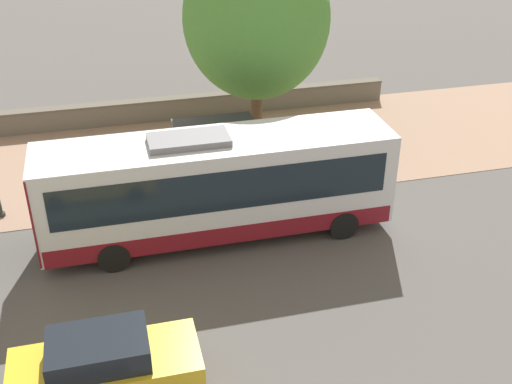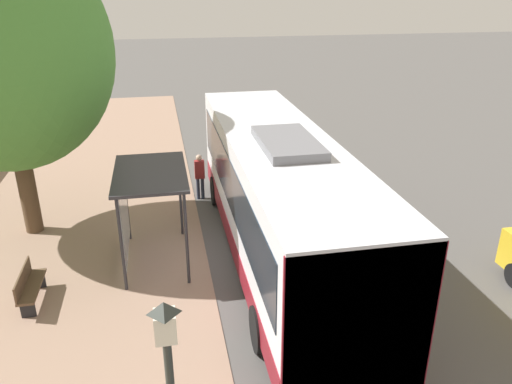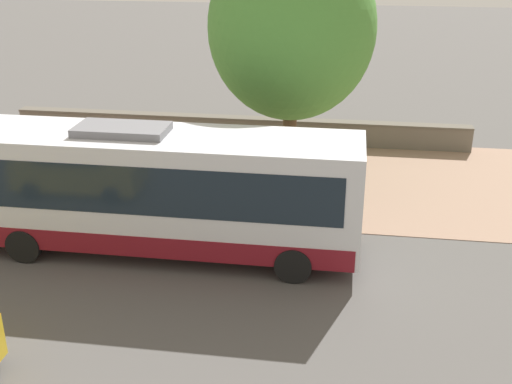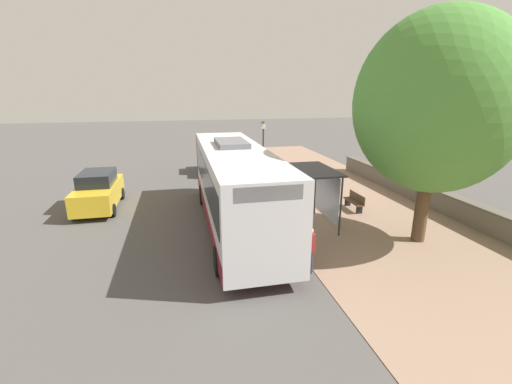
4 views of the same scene
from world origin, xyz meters
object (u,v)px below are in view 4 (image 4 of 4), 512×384
(bus, at_px, (235,185))
(bench, at_px, (355,201))
(bus_shelter, at_px, (315,178))
(street_lamp_near, at_px, (263,146))
(parked_car_far_lane, at_px, (98,191))
(pedestrian, at_px, (309,247))
(parked_car_behind_bus, at_px, (217,159))
(shade_tree, at_px, (437,104))

(bus, distance_m, bench, 6.54)
(bus_shelter, bearing_deg, street_lamp_near, -86.99)
(bench, distance_m, parked_car_far_lane, 13.20)
(bus_shelter, bearing_deg, parked_car_far_lane, -24.87)
(bus, distance_m, parked_car_far_lane, 7.71)
(bus_shelter, bearing_deg, bench, -152.44)
(pedestrian, xyz_separation_m, bench, (-4.61, -5.52, -0.50))
(street_lamp_near, bearing_deg, parked_car_behind_bus, -53.72)
(bus, bearing_deg, bench, -172.08)
(shade_tree, bearing_deg, parked_car_far_lane, -27.84)
(street_lamp_near, height_order, parked_car_behind_bus, street_lamp_near)
(parked_car_behind_bus, distance_m, parked_car_far_lane, 9.77)
(parked_car_far_lane, bearing_deg, shade_tree, 152.16)
(bench, xyz_separation_m, street_lamp_near, (3.26, -6.44, 1.93))
(pedestrian, distance_m, street_lamp_near, 12.13)
(pedestrian, distance_m, bench, 7.21)
(street_lamp_near, distance_m, parked_car_behind_bus, 4.65)
(pedestrian, distance_m, shade_tree, 7.11)
(bench, distance_m, shade_tree, 6.41)
(bus, height_order, shade_tree, shade_tree)
(bus_shelter, xyz_separation_m, pedestrian, (1.77, 4.04, -1.23))
(bus, relative_size, bench, 7.52)
(parked_car_behind_bus, bearing_deg, shade_tree, 115.21)
(bench, relative_size, street_lamp_near, 0.38)
(bus, bearing_deg, parked_car_behind_bus, -92.23)
(bench, bearing_deg, parked_car_behind_bus, -59.58)
(shade_tree, bearing_deg, parked_car_behind_bus, -64.79)
(bus_shelter, bearing_deg, parked_car_behind_bus, -75.16)
(street_lamp_near, bearing_deg, shade_tree, 110.82)
(bus, relative_size, parked_car_behind_bus, 2.88)
(street_lamp_near, bearing_deg, bench, 116.82)
(bus, distance_m, shade_tree, 8.44)
(pedestrian, bearing_deg, bench, -129.84)
(shade_tree, bearing_deg, bench, -79.88)
(street_lamp_near, relative_size, shade_tree, 0.46)
(parked_car_behind_bus, bearing_deg, parked_car_far_lane, 44.85)
(shade_tree, xyz_separation_m, parked_car_far_lane, (13.53, -7.14, -4.50))
(pedestrian, distance_m, parked_car_behind_bus, 15.60)
(bus_shelter, bearing_deg, bus, -9.85)
(bench, height_order, parked_car_far_lane, parked_car_far_lane)
(pedestrian, xyz_separation_m, parked_car_far_lane, (8.20, -8.66, -0.03))
(parked_car_behind_bus, bearing_deg, pedestrian, 94.71)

